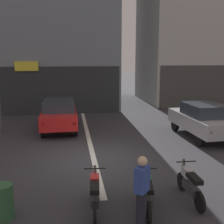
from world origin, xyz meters
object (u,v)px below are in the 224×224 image
(motorcycle_red_row_leftmost, at_px, (95,193))
(motorcycle_green_row_left_mid, at_px, (147,192))
(car_red_crossing_near, at_px, (59,114))
(trash_bin, at_px, (4,202))
(person_by_motorcycles, at_px, (142,192))
(car_silver_parked_kerbside, at_px, (202,119))
(motorcycle_silver_row_centre, at_px, (190,184))

(motorcycle_red_row_leftmost, relative_size, motorcycle_green_row_left_mid, 1.01)
(car_red_crossing_near, xyz_separation_m, trash_bin, (-1.01, -8.02, -0.46))
(person_by_motorcycles, bearing_deg, motorcycle_red_row_leftmost, 137.75)
(car_silver_parked_kerbside, height_order, trash_bin, car_silver_parked_kerbside)
(car_silver_parked_kerbside, height_order, motorcycle_silver_row_centre, car_silver_parked_kerbside)
(person_by_motorcycles, distance_m, trash_bin, 3.23)
(motorcycle_red_row_leftmost, height_order, trash_bin, motorcycle_red_row_leftmost)
(car_red_crossing_near, relative_size, trash_bin, 4.86)
(car_red_crossing_near, relative_size, car_silver_parked_kerbside, 1.00)
(motorcycle_red_row_leftmost, distance_m, motorcycle_silver_row_centre, 2.54)
(car_silver_parked_kerbside, xyz_separation_m, person_by_motorcycles, (-4.70, -6.44, -0.03))
(car_red_crossing_near, distance_m, motorcycle_green_row_left_mid, 8.51)
(car_silver_parked_kerbside, relative_size, motorcycle_red_row_leftmost, 2.49)
(person_by_motorcycles, bearing_deg, car_red_crossing_near, 103.29)
(motorcycle_green_row_left_mid, bearing_deg, motorcycle_silver_row_centre, 12.17)
(motorcycle_green_row_left_mid, bearing_deg, car_red_crossing_near, 106.42)
(motorcycle_green_row_left_mid, bearing_deg, motorcycle_red_row_leftmost, 171.48)
(motorcycle_green_row_left_mid, distance_m, person_by_motorcycles, 0.85)
(motorcycle_red_row_leftmost, xyz_separation_m, person_by_motorcycles, (0.95, -0.87, 0.40))
(motorcycle_silver_row_centre, relative_size, person_by_motorcycles, 1.00)
(car_silver_parked_kerbside, relative_size, motorcycle_silver_row_centre, 2.48)
(car_silver_parked_kerbside, height_order, person_by_motorcycles, person_by_motorcycles)
(person_by_motorcycles, bearing_deg, car_silver_parked_kerbside, 53.87)
(car_silver_parked_kerbside, bearing_deg, trash_bin, -144.18)
(car_red_crossing_near, height_order, trash_bin, car_red_crossing_near)
(car_red_crossing_near, relative_size, motorcycle_silver_row_centre, 2.47)
(car_silver_parked_kerbside, distance_m, motorcycle_green_row_left_mid, 7.25)
(motorcycle_green_row_left_mid, height_order, motorcycle_silver_row_centre, same)
(motorcycle_red_row_leftmost, bearing_deg, car_red_crossing_near, 98.08)
(motorcycle_silver_row_centre, bearing_deg, car_silver_parked_kerbside, 60.43)
(car_red_crossing_near, bearing_deg, car_silver_parked_kerbside, -19.45)
(car_red_crossing_near, height_order, motorcycle_red_row_leftmost, car_red_crossing_near)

